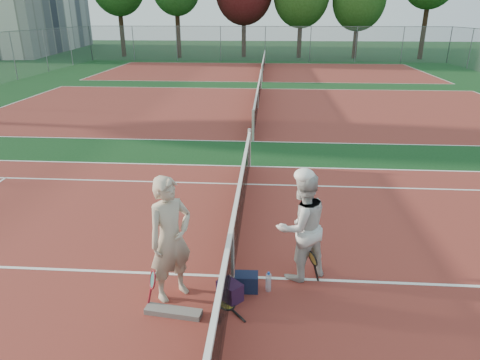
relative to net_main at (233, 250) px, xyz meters
name	(u,v)px	position (x,y,z in m)	size (l,w,h in m)	color
ground	(233,277)	(0.00, 0.00, -0.51)	(130.00, 130.00, 0.00)	#0E3514
court_main	(233,277)	(0.00, 0.00, -0.51)	(23.77, 10.97, 0.01)	maroon
court_far_a	(258,108)	(0.00, 13.50, -0.51)	(23.77, 10.97, 0.01)	maroon
court_far_b	(263,71)	(0.00, 27.00, -0.51)	(23.77, 10.97, 0.01)	maroon
net_main	(233,250)	(0.00, 0.00, 0.00)	(0.10, 10.98, 1.02)	black
net_far_a	(258,97)	(0.00, 13.50, 0.00)	(0.10, 10.98, 1.02)	black
net_far_b	(263,64)	(0.00, 27.00, 0.00)	(0.10, 10.98, 1.02)	black
fence_back	(265,44)	(0.00, 34.00, 0.99)	(32.00, 0.06, 3.00)	slate
player_a	(170,239)	(-0.87, -0.54, 0.47)	(0.71, 0.47, 1.95)	#BAA990
player_b	(301,226)	(1.09, 0.12, 0.40)	(0.88, 0.69, 1.82)	silver
racket_red	(153,289)	(-1.10, -0.84, -0.21)	(0.17, 0.27, 0.59)	maroon
racket_black_held	(312,267)	(1.28, -0.08, -0.22)	(0.20, 0.27, 0.58)	black
racket_spare	(227,305)	(-0.03, -0.75, -0.49)	(0.60, 0.27, 0.03)	black
sports_bag_navy	(246,282)	(0.24, -0.35, -0.37)	(0.37, 0.25, 0.29)	black
sports_bag_purple	(230,291)	(0.01, -0.60, -0.36)	(0.36, 0.25, 0.30)	#28102B
net_cover_canvas	(173,312)	(-0.78, -1.01, -0.47)	(0.83, 0.19, 0.09)	slate
water_bottle	(268,283)	(0.59, -0.34, -0.36)	(0.09, 0.09, 0.30)	#C9E5FF
tree_back_4	(359,0)	(8.57, 37.62, 4.73)	(4.90, 4.90, 8.08)	#382314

